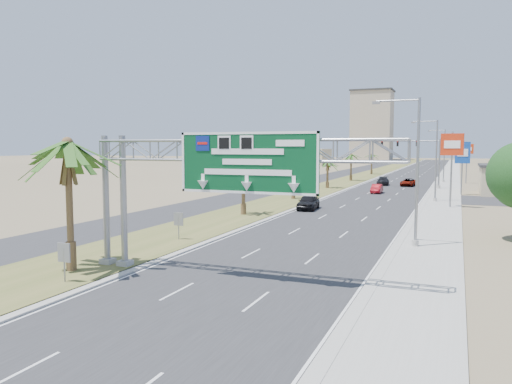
{
  "coord_description": "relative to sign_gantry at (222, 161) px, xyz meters",
  "views": [
    {
      "loc": [
        10.0,
        -12.77,
        6.78
      ],
      "look_at": [
        -0.65,
        13.48,
        4.2
      ],
      "focal_mm": 35.0,
      "sensor_mm": 36.0,
      "label": 1
    }
  ],
  "objects": [
    {
      "name": "ground",
      "position": [
        1.06,
        -9.93,
        -6.06
      ],
      "size": [
        600.0,
        600.0,
        0.0
      ],
      "primitive_type": "plane",
      "color": "#8C7A59",
      "rests_on": "ground"
    },
    {
      "name": "road",
      "position": [
        1.06,
        100.07,
        -6.05
      ],
      "size": [
        12.0,
        300.0,
        0.02
      ],
      "primitive_type": "cube",
      "color": "#28282B",
      "rests_on": "ground"
    },
    {
      "name": "sidewalk_right",
      "position": [
        9.56,
        100.07,
        -6.01
      ],
      "size": [
        4.0,
        300.0,
        0.1
      ],
      "primitive_type": "cube",
      "color": "#9E9B93",
      "rests_on": "ground"
    },
    {
      "name": "median_grass",
      "position": [
        -8.94,
        100.07,
        -6.0
      ],
      "size": [
        7.0,
        300.0,
        0.12
      ],
      "primitive_type": "cube",
      "color": "#505927",
      "rests_on": "ground"
    },
    {
      "name": "opposing_road",
      "position": [
        -15.94,
        100.07,
        -6.05
      ],
      "size": [
        8.0,
        300.0,
        0.02
      ],
      "primitive_type": "cube",
      "color": "#28282B",
      "rests_on": "ground"
    },
    {
      "name": "sign_gantry",
      "position": [
        0.0,
        0.0,
        0.0
      ],
      "size": [
        16.75,
        1.24,
        7.5
      ],
      "color": "gray",
      "rests_on": "ground"
    },
    {
      "name": "palm_near",
      "position": [
        -8.14,
        -1.93,
        0.87
      ],
      "size": [
        5.7,
        5.7,
        8.35
      ],
      "color": "brown",
      "rests_on": "ground"
    },
    {
      "name": "palm_row_b",
      "position": [
        -8.44,
        22.07,
        -1.16
      ],
      "size": [
        3.99,
        3.99,
        5.95
      ],
      "color": "brown",
      "rests_on": "ground"
    },
    {
      "name": "palm_row_c",
      "position": [
        -8.44,
        38.07,
        -0.39
      ],
      "size": [
        3.99,
        3.99,
        6.75
      ],
      "color": "brown",
      "rests_on": "ground"
    },
    {
      "name": "palm_row_d",
      "position": [
        -8.44,
        56.07,
        -1.64
      ],
      "size": [
        3.99,
        3.99,
        5.45
      ],
      "color": "brown",
      "rests_on": "ground"
    },
    {
      "name": "palm_row_e",
      "position": [
        -8.44,
        75.07,
        -0.97
      ],
      "size": [
        3.99,
        3.99,
        6.15
      ],
      "color": "brown",
      "rests_on": "ground"
    },
    {
      "name": "palm_row_f",
      "position": [
        -8.44,
        100.07,
        -1.35
      ],
      "size": [
        3.99,
        3.99,
        5.75
      ],
      "color": "brown",
      "rests_on": "ground"
    },
    {
      "name": "streetlight_near",
      "position": [
        8.36,
        12.07,
        -1.36
      ],
      "size": [
        3.27,
        0.44,
        10.0
      ],
      "color": "gray",
      "rests_on": "ground"
    },
    {
      "name": "streetlight_mid",
      "position": [
        8.36,
        42.07,
        -1.36
      ],
      "size": [
        3.27,
        0.44,
        10.0
      ],
      "color": "gray",
      "rests_on": "ground"
    },
    {
      "name": "streetlight_far",
      "position": [
        8.36,
        78.07,
        -1.36
      ],
      "size": [
        3.27,
        0.44,
        10.0
      ],
      "color": "gray",
      "rests_on": "ground"
    },
    {
      "name": "signal_mast",
      "position": [
        6.23,
        62.05,
        -1.21
      ],
      "size": [
        10.28,
        0.71,
        8.0
      ],
      "color": "gray",
      "rests_on": "ground"
    },
    {
      "name": "median_signback_a",
      "position": [
        -6.74,
        -3.93,
        -4.61
      ],
      "size": [
        0.75,
        0.08,
        2.08
      ],
      "color": "gray",
      "rests_on": "ground"
    },
    {
      "name": "median_signback_b",
      "position": [
        -7.44,
        8.07,
        -4.61
      ],
      "size": [
        0.75,
        0.08,
        2.08
      ],
      "color": "gray",
      "rests_on": "ground"
    },
    {
      "name": "tower_distant",
      "position": [
        -30.94,
        240.07,
        11.44
      ],
      "size": [
        20.0,
        16.0,
        35.0
      ],
      "primitive_type": "cube",
      "color": "tan",
      "rests_on": "ground"
    },
    {
      "name": "building_distant_left",
      "position": [
        -43.94,
        150.07,
        -3.06
      ],
      "size": [
        24.0,
        14.0,
        6.0
      ],
      "primitive_type": "cube",
      "color": "#C7B686",
      "rests_on": "ground"
    },
    {
      "name": "car_left_lane",
      "position": [
        -3.78,
        28.91,
        -5.25
      ],
      "size": [
        2.32,
        4.91,
        1.62
      ],
      "primitive_type": "imported",
      "rotation": [
        0.0,
        0.0,
        0.09
      ],
      "color": "black",
      "rests_on": "ground"
    },
    {
      "name": "car_mid_lane",
      "position": [
        0.18,
        50.94,
        -5.4
      ],
      "size": [
        1.47,
        4.01,
        1.31
      ],
      "primitive_type": "imported",
      "rotation": [
        0.0,
        0.0,
        0.02
      ],
      "color": "maroon",
      "rests_on": "ground"
    },
    {
      "name": "car_right_lane",
      "position": [
        3.22,
        66.2,
        -5.41
      ],
      "size": [
        2.57,
        4.84,
        1.3
      ],
      "primitive_type": "imported",
      "rotation": [
        0.0,
        0.0,
        -0.09
      ],
      "color": "gray",
      "rests_on": "ground"
    },
    {
      "name": "car_far",
      "position": [
        -1.14,
        66.87,
        -5.35
      ],
      "size": [
        2.41,
        5.05,
        1.42
      ],
      "primitive_type": "imported",
      "rotation": [
        0.0,
        0.0,
        0.09
      ],
      "color": "black",
      "rests_on": "ground"
    },
    {
      "name": "pole_sign_red_near",
      "position": [
        10.38,
        36.23,
        0.52
      ],
      "size": [
        2.42,
        0.71,
        8.42
      ],
      "color": "gray",
      "rests_on": "ground"
    },
    {
      "name": "pole_sign_blue",
      "position": [
        11.58,
        52.5,
        -0.41
      ],
      "size": [
        2.01,
        0.39,
        7.65
      ],
      "color": "gray",
      "rests_on": "ground"
    },
    {
      "name": "pole_sign_red_far",
      "position": [
        12.49,
        76.91,
        -0.21
      ],
      "size": [
        2.22,
        0.52,
        7.47
      ],
      "color": "gray",
      "rests_on": "ground"
    }
  ]
}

